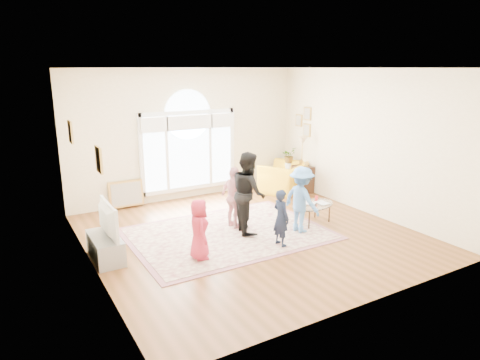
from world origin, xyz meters
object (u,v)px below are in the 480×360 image
tv_console (105,248)px  armchair (284,178)px  area_rug (228,233)px  television (104,220)px  coffee_table (313,205)px

tv_console → armchair: 5.43m
armchair → tv_console: bearing=-9.9°
area_rug → tv_console: (-2.38, 0.05, 0.20)m
television → coffee_table: 4.24m
tv_console → coffee_table: 4.24m
tv_console → area_rug: bearing=-1.1°
area_rug → television: size_ratio=3.53×
armchair → coffee_table: bearing=38.7°
television → coffee_table: (4.21, -0.40, -0.31)m
area_rug → tv_console: bearing=178.9°
television → tv_console: bearing=180.0°
tv_console → coffee_table: coffee_table is taller
area_rug → television: television is taller
tv_console → television: (0.01, -0.00, 0.50)m
coffee_table → area_rug: bearing=157.7°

